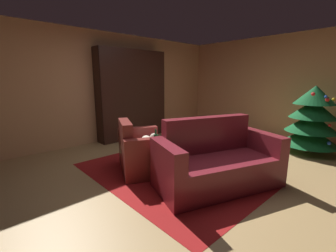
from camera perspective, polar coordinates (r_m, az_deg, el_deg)
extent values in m
plane|color=#A68452|center=(3.87, 4.46, -11.00)|extent=(8.14, 8.14, 0.00)
cube|color=tan|center=(6.51, 25.93, 8.80)|extent=(5.36, 0.06, 2.57)
cube|color=tan|center=(5.71, -15.40, 9.29)|extent=(0.06, 6.90, 2.57)
cube|color=maroon|center=(3.71, -0.29, -12.00)|extent=(2.89, 1.92, 0.01)
cube|color=black|center=(5.70, -8.07, 7.69)|extent=(0.03, 1.85, 2.19)
cube|color=black|center=(6.38, -2.08, 8.24)|extent=(0.35, 0.02, 2.19)
cube|color=black|center=(5.38, -17.16, 7.04)|extent=(0.35, 0.03, 2.19)
cube|color=black|center=(6.01, -8.65, -2.62)|extent=(0.32, 1.80, 0.03)
cube|color=black|center=(5.93, -8.76, 0.77)|extent=(0.32, 1.80, 0.03)
cube|color=black|center=(5.87, -8.87, 4.24)|extent=(0.32, 1.80, 0.02)
cube|color=black|center=(5.83, -8.98, 7.76)|extent=(0.32, 1.80, 0.02)
cube|color=black|center=(5.82, -9.10, 11.31)|extent=(0.32, 1.80, 0.02)
cube|color=black|center=(5.83, -9.22, 14.86)|extent=(0.32, 1.80, 0.02)
cube|color=black|center=(5.86, -9.34, 18.40)|extent=(0.32, 1.80, 0.03)
cube|color=black|center=(5.95, -9.66, 7.23)|extent=(0.05, 0.93, 0.58)
cube|color=black|center=(5.92, -9.53, 7.22)|extent=(0.03, 0.96, 0.61)
cube|color=navy|center=(6.51, -2.71, -0.13)|extent=(0.23, 0.04, 0.25)
cube|color=#7F5A90|center=(6.50, -3.02, -0.43)|extent=(0.22, 0.04, 0.19)
cube|color=#1F4D98|center=(6.48, -3.48, -0.44)|extent=(0.18, 0.04, 0.19)
cube|color=#ABA487|center=(6.43, -3.65, -0.37)|extent=(0.23, 0.04, 0.23)
cube|color=orange|center=(6.41, -4.05, -0.19)|extent=(0.20, 0.04, 0.28)
cube|color=#26714A|center=(6.39, -4.41, -0.31)|extent=(0.18, 0.03, 0.26)
cube|color=navy|center=(6.45, -3.00, 2.83)|extent=(0.19, 0.05, 0.20)
cube|color=#258A3D|center=(6.42, -3.36, 3.13)|extent=(0.17, 0.04, 0.28)
cube|color=#298C45|center=(6.38, -3.60, 2.85)|extent=(0.22, 0.05, 0.23)
cube|color=#2F8B39|center=(6.34, -3.90, 2.63)|extent=(0.24, 0.04, 0.20)
cube|color=red|center=(6.34, -4.34, 2.65)|extent=(0.17, 0.03, 0.20)
cube|color=gold|center=(6.39, -2.84, 12.80)|extent=(0.19, 0.04, 0.27)
cube|color=#337A3F|center=(6.37, -3.12, 12.82)|extent=(0.20, 0.03, 0.27)
cube|color=purple|center=(6.34, -3.36, 12.63)|extent=(0.21, 0.03, 0.23)
cube|color=orange|center=(6.31, -3.67, 12.46)|extent=(0.21, 0.03, 0.19)
cube|color=#A9A58B|center=(6.27, -3.80, 12.68)|extent=(0.26, 0.03, 0.24)
cube|color=red|center=(6.26, -4.30, 12.56)|extent=(0.20, 0.05, 0.22)
cube|color=navy|center=(6.22, -4.62, 12.56)|extent=(0.22, 0.04, 0.22)
cube|color=orange|center=(6.37, -2.87, 16.05)|extent=(0.25, 0.03, 0.27)
cube|color=#563322|center=(6.36, -3.24, 16.17)|extent=(0.23, 0.04, 0.29)
cube|color=#1C6980|center=(6.33, -3.53, 15.98)|extent=(0.23, 0.03, 0.25)
cube|color=#1E6881|center=(6.30, -3.79, 16.26)|extent=(0.25, 0.04, 0.31)
cube|color=#4E2722|center=(6.28, -4.21, 15.94)|extent=(0.21, 0.03, 0.23)
cube|color=orange|center=(6.27, -4.55, 16.09)|extent=(0.18, 0.03, 0.27)
cube|color=maroon|center=(3.82, -6.36, -8.11)|extent=(0.90, 0.91, 0.41)
cube|color=maroon|center=(3.66, -10.67, -2.20)|extent=(0.67, 0.43, 0.44)
cube|color=maroon|center=(3.40, -5.09, -8.46)|extent=(0.43, 0.69, 0.65)
cube|color=maroon|center=(4.16, -7.47, -4.68)|extent=(0.43, 0.69, 0.65)
ellipsoid|color=beige|center=(3.74, -5.43, -3.80)|extent=(0.33, 0.28, 0.18)
sphere|color=beige|center=(3.76, -3.59, -2.83)|extent=(0.13, 0.13, 0.13)
cube|color=maroon|center=(3.33, 12.53, -11.25)|extent=(1.23, 1.58, 0.42)
cube|color=maroon|center=(3.43, 9.81, -2.07)|extent=(0.63, 1.37, 0.53)
cube|color=maroon|center=(2.91, -0.26, -11.33)|extent=(0.83, 0.43, 0.71)
cube|color=maroon|center=(3.77, 22.45, -6.76)|extent=(0.83, 0.43, 0.71)
cylinder|color=black|center=(3.54, 1.03, -9.57)|extent=(0.04, 0.04, 0.42)
cylinder|color=black|center=(3.80, -0.25, -8.01)|extent=(0.04, 0.04, 0.42)
cylinder|color=black|center=(3.63, -3.50, -9.00)|extent=(0.04, 0.04, 0.42)
cylinder|color=silver|center=(3.58, -0.86, -5.60)|extent=(0.61, 0.61, 0.02)
cube|color=#9D9788|center=(3.57, -0.32, -5.26)|extent=(0.19, 0.13, 0.02)
cube|color=#3B4297|center=(3.58, -0.44, -4.89)|extent=(0.22, 0.14, 0.02)
cube|color=gray|center=(3.56, -0.46, -4.62)|extent=(0.18, 0.14, 0.02)
cube|color=red|center=(3.56, -0.24, -4.23)|extent=(0.20, 0.15, 0.03)
cylinder|color=#14532A|center=(3.45, -3.09, -4.07)|extent=(0.07, 0.07, 0.24)
cylinder|color=#14532A|center=(3.41, -3.12, -1.50)|extent=(0.03, 0.03, 0.08)
cylinder|color=brown|center=(5.55, 31.84, -4.79)|extent=(0.08, 0.08, 0.17)
cone|color=#115225|center=(5.49, 32.14, -2.10)|extent=(1.07, 1.07, 0.37)
cone|color=#115225|center=(5.43, 32.47, 0.76)|extent=(0.97, 0.97, 0.37)
cone|color=#115225|center=(5.40, 32.79, 3.66)|extent=(0.87, 0.87, 0.37)
cone|color=#115225|center=(5.37, 33.13, 6.60)|extent=(0.76, 0.76, 0.37)
sphere|color=blue|center=(5.21, 35.52, -3.54)|extent=(0.07, 0.07, 0.07)
sphere|color=red|center=(5.07, 32.77, 6.79)|extent=(0.07, 0.07, 0.07)
sphere|color=blue|center=(5.12, 35.01, 6.05)|extent=(0.05, 0.05, 0.05)
sphere|color=red|center=(5.15, 35.25, 5.42)|extent=(0.07, 0.07, 0.07)
sphere|color=yellow|center=(5.68, 33.27, 6.70)|extent=(0.08, 0.08, 0.08)
sphere|color=yellow|center=(5.36, 36.31, 5.44)|extent=(0.06, 0.06, 0.06)
sphere|color=red|center=(5.17, 35.62, 0.17)|extent=(0.06, 0.06, 0.06)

